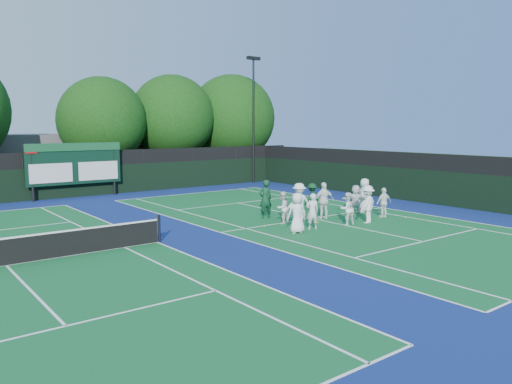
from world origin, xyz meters
TOP-DOWN VIEW (x-y plane):
  - ground at (0.00, 0.00)m, footprint 120.00×120.00m
  - court_apron at (-6.00, 1.00)m, footprint 34.00×32.00m
  - near_court at (0.00, 1.00)m, footprint 11.05×23.85m
  - left_court at (-14.00, 1.00)m, footprint 11.05×23.85m
  - back_fence at (-6.00, 16.00)m, footprint 34.00×0.08m
  - divider_fence_right at (9.00, 1.00)m, footprint 0.08×32.00m
  - scoreboard at (-7.01, 15.59)m, footprint 6.00×0.21m
  - clubhouse at (-2.00, 24.00)m, footprint 18.00×6.00m
  - light_pole_right at (7.50, 15.70)m, footprint 1.20×0.30m
  - tennis_net at (-14.00, 1.00)m, footprint 11.30×0.10m
  - tree_c at (-3.48, 19.58)m, footprint 6.44×6.44m
  - tree_d at (2.31, 19.58)m, footprint 6.76×6.76m
  - tree_e at (8.15, 19.58)m, footprint 7.55×7.55m
  - tennis_ball_0 at (-0.54, 0.01)m, footprint 0.07×0.07m
  - tennis_ball_1 at (0.36, 1.86)m, footprint 0.07×0.07m
  - tennis_ball_3 at (-3.16, 0.85)m, footprint 0.07×0.07m
  - tennis_ball_4 at (1.13, 4.57)m, footprint 0.07×0.07m
  - tennis_ball_5 at (3.86, -1.77)m, footprint 0.07×0.07m
  - player_front_0 at (-2.90, -1.08)m, footprint 0.98×0.78m
  - player_front_1 at (-1.82, -0.91)m, footprint 0.70×0.60m
  - player_front_2 at (0.16, -1.18)m, footprint 0.87×0.76m
  - player_front_3 at (1.30, -1.42)m, footprint 1.30×0.95m
  - player_front_4 at (3.11, -0.98)m, footprint 0.94×0.52m
  - player_back_0 at (-2.02, 0.92)m, footprint 0.85×0.73m
  - player_back_1 at (-0.92, 0.95)m, footprint 1.33×0.94m
  - player_back_2 at (0.42, 0.59)m, footprint 1.17×0.78m
  - player_back_3 at (2.65, 0.50)m, footprint 1.52×0.95m
  - player_back_4 at (3.62, 0.71)m, footprint 1.01×0.80m
  - coach_left at (-1.78, 2.50)m, footprint 0.78×0.58m
  - coach_right at (1.12, 2.18)m, footprint 1.11×0.73m

SIDE VIEW (x-z plane):
  - ground at x=0.00m, z-range 0.00..0.00m
  - court_apron at x=-6.00m, z-range 0.00..0.01m
  - near_court at x=0.00m, z-range 0.01..0.01m
  - left_court at x=-14.00m, z-range 0.01..0.01m
  - tennis_ball_0 at x=-0.54m, z-range 0.00..0.07m
  - tennis_ball_1 at x=0.36m, z-range 0.00..0.07m
  - tennis_ball_3 at x=-3.16m, z-range 0.00..0.07m
  - tennis_ball_4 at x=1.13m, z-range 0.00..0.07m
  - tennis_ball_5 at x=3.86m, z-range 0.00..0.07m
  - tennis_net at x=-14.00m, z-range -0.06..1.04m
  - player_front_4 at x=3.11m, z-range 0.00..1.52m
  - player_back_0 at x=-2.02m, z-range 0.00..1.53m
  - player_front_2 at x=0.16m, z-range 0.00..1.53m
  - player_back_3 at x=2.65m, z-range 0.00..1.56m
  - coach_right at x=1.12m, z-range 0.00..1.61m
  - player_front_1 at x=-1.82m, z-range 0.00..1.63m
  - player_front_0 at x=-2.90m, z-range 0.00..1.76m
  - player_front_3 at x=1.30m, z-range 0.00..1.81m
  - player_back_4 at x=3.62m, z-range 0.00..1.82m
  - player_back_2 at x=0.42m, z-range 0.00..1.84m
  - player_back_1 at x=-0.92m, z-range 0.00..1.86m
  - coach_left at x=-1.78m, z-range 0.00..1.95m
  - back_fence at x=-6.00m, z-range -0.14..2.86m
  - divider_fence_right at x=9.00m, z-range -0.14..2.86m
  - clubhouse at x=-2.00m, z-range 0.00..4.00m
  - scoreboard at x=-7.01m, z-range 0.42..3.97m
  - tree_c at x=-3.48m, z-range 0.73..8.95m
  - tree_e at x=8.15m, z-range 0.57..9.66m
  - tree_d at x=2.31m, z-range 0.80..9.52m
  - light_pole_right at x=7.50m, z-range 1.24..11.36m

